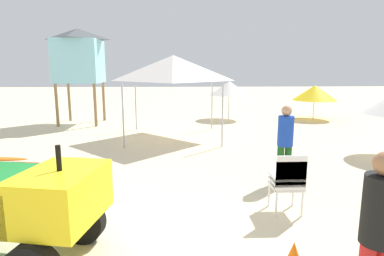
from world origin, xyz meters
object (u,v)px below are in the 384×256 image
(stacked_plastic_chairs, at_px, (288,179))
(lifeguard_near_left, at_px, (379,228))
(lifeguard_near_center, at_px, (285,139))
(beach_umbrella_left, at_px, (229,88))
(cooler_box, at_px, (81,181))
(utility_cart, at_px, (0,201))
(lifeguard_tower, at_px, (79,56))
(beach_umbrella_far, at_px, (315,93))
(popup_canopy, at_px, (173,68))

(stacked_plastic_chairs, height_order, lifeguard_near_left, lifeguard_near_left)
(lifeguard_near_center, bearing_deg, stacked_plastic_chairs, -106.22)
(stacked_plastic_chairs, distance_m, beach_umbrella_left, 10.30)
(cooler_box, bearing_deg, lifeguard_near_center, 4.76)
(lifeguard_near_left, bearing_deg, utility_cart, 163.53)
(lifeguard_tower, relative_size, beach_umbrella_far, 1.98)
(lifeguard_near_left, relative_size, lifeguard_tower, 0.41)
(lifeguard_tower, bearing_deg, utility_cart, -78.95)
(beach_umbrella_far, bearing_deg, lifeguard_near_center, -116.45)
(popup_canopy, xyz_separation_m, cooler_box, (-1.74, -4.98, -2.17))
(utility_cart, bearing_deg, popup_canopy, 74.56)
(stacked_plastic_chairs, distance_m, lifeguard_tower, 11.26)
(stacked_plastic_chairs, height_order, popup_canopy, popup_canopy)
(beach_umbrella_left, height_order, cooler_box, beach_umbrella_left)
(popup_canopy, height_order, beach_umbrella_far, popup_canopy)
(lifeguard_tower, height_order, beach_umbrella_left, lifeguard_tower)
(beach_umbrella_left, bearing_deg, beach_umbrella_far, -2.69)
(beach_umbrella_far, height_order, cooler_box, beach_umbrella_far)
(lifeguard_near_center, xyz_separation_m, beach_umbrella_far, (4.26, 8.56, 0.32))
(stacked_plastic_chairs, distance_m, beach_umbrella_far, 11.11)
(lifeguard_near_left, height_order, beach_umbrella_left, beach_umbrella_left)
(beach_umbrella_far, bearing_deg, beach_umbrella_left, 177.31)
(lifeguard_near_center, bearing_deg, popup_canopy, 116.82)
(stacked_plastic_chairs, relative_size, lifeguard_near_left, 0.62)
(stacked_plastic_chairs, height_order, beach_umbrella_far, beach_umbrella_far)
(utility_cart, xyz_separation_m, lifeguard_near_left, (3.93, -1.16, 0.16))
(lifeguard_tower, height_order, beach_umbrella_far, lifeguard_tower)
(lifeguard_near_center, height_order, beach_umbrella_left, beach_umbrella_left)
(lifeguard_tower, height_order, cooler_box, lifeguard_tower)
(popup_canopy, relative_size, beach_umbrella_left, 1.60)
(lifeguard_near_center, height_order, lifeguard_tower, lifeguard_tower)
(utility_cart, xyz_separation_m, stacked_plastic_chairs, (3.92, 1.13, -0.18))
(popup_canopy, bearing_deg, lifeguard_near_center, -63.18)
(lifeguard_near_center, bearing_deg, lifeguard_tower, 129.40)
(lifeguard_near_center, relative_size, lifeguard_tower, 0.40)
(lifeguard_tower, bearing_deg, beach_umbrella_left, 8.36)
(popup_canopy, distance_m, beach_umbrella_left, 4.93)
(beach_umbrella_left, bearing_deg, lifeguard_near_center, -91.44)
(popup_canopy, distance_m, lifeguard_tower, 5.14)
(stacked_plastic_chairs, relative_size, beach_umbrella_far, 0.50)
(lifeguard_near_left, xyz_separation_m, beach_umbrella_left, (0.64, 12.54, 0.52))
(lifeguard_near_left, height_order, popup_canopy, popup_canopy)
(lifeguard_near_left, xyz_separation_m, popup_canopy, (-1.93, 8.43, 1.43))
(utility_cart, relative_size, lifeguard_near_left, 1.65)
(stacked_plastic_chairs, xyz_separation_m, cooler_box, (-3.65, 1.16, -0.40))
(beach_umbrella_left, bearing_deg, utility_cart, -111.91)
(lifeguard_near_left, distance_m, lifeguard_near_center, 3.82)
(lifeguard_near_left, height_order, lifeguard_tower, lifeguard_tower)
(lifeguard_near_center, xyz_separation_m, popup_canopy, (-2.35, 4.64, 1.45))
(utility_cart, bearing_deg, cooler_box, 83.27)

